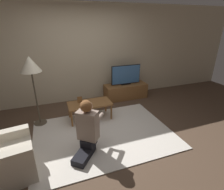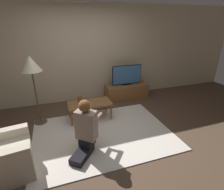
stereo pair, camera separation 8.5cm
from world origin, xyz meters
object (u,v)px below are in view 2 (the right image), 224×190
tv (127,75)px  coffee_table (90,104)px  person_kneeling (86,127)px  floor_lamp (31,67)px

tv → coffee_table: tv is taller
tv → person_kneeling: (-1.58, -1.96, -0.23)m
coffee_table → person_kneeling: (-0.30, -1.10, 0.12)m
coffee_table → floor_lamp: 1.45m
tv → person_kneeling: tv is taller
coffee_table → person_kneeling: size_ratio=1.01×
coffee_table → floor_lamp: floor_lamp is taller
person_kneeling → floor_lamp: bearing=-18.6°
coffee_table → person_kneeling: 1.14m
tv → coffee_table: (-1.29, -0.86, -0.35)m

